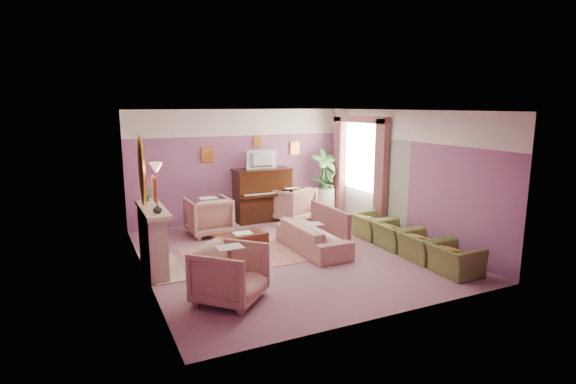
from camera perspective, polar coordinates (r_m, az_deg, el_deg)
name	(u,v)px	position (r m, az deg, el deg)	size (l,w,h in m)	color
floor	(290,254)	(8.99, 0.26, -7.83)	(5.50, 6.00, 0.01)	#8F616D
ceiling	(290,110)	(8.51, 0.27, 10.31)	(5.50, 6.00, 0.01)	white
wall_back	(239,166)	(11.39, -6.26, 3.35)	(5.50, 0.02, 2.80)	#7F5381
wall_front	(387,220)	(6.13, 12.45, -3.44)	(5.50, 0.02, 2.80)	#7F5381
wall_left	(142,196)	(7.88, -18.10, -0.54)	(0.02, 6.00, 2.80)	#7F5381
wall_right	(404,175)	(10.12, 14.48, 2.11)	(0.02, 6.00, 2.80)	#7F5381
picture_rail_band	(238,123)	(11.29, -6.36, 8.76)	(5.50, 0.01, 0.65)	white
stripe_panel	(368,181)	(11.18, 10.10, 1.42)	(0.01, 3.00, 2.15)	#A0A494
fireplace_surround	(152,241)	(8.29, -16.83, -5.96)	(0.30, 1.40, 1.10)	#BFAA8E
fireplace_inset	(159,248)	(8.35, -16.09, -6.88)	(0.18, 0.72, 0.68)	black
fire_ember	(162,258)	(8.41, -15.76, -8.02)	(0.06, 0.54, 0.10)	#FF470F
mantel_shelf	(152,209)	(8.15, -16.84, -2.10)	(0.40, 1.55, 0.07)	#BFAA8E
hearth	(166,268)	(8.49, -15.28, -9.31)	(0.55, 1.50, 0.02)	#BFAA8E
mirror_frame	(142,171)	(8.01, -18.10, 2.55)	(0.04, 0.72, 1.20)	orange
mirror_glass	(143,171)	(8.02, -17.93, 2.57)	(0.01, 0.60, 1.06)	silver
sconce_shade	(156,168)	(6.97, -16.42, 2.95)	(0.20, 0.20, 0.16)	#FCAD7C
piano	(262,195)	(11.39, -3.27, -0.43)	(1.40, 0.60, 1.30)	black
piano_keyshelf	(268,195)	(11.06, -2.60, -0.39)	(1.30, 0.12, 0.06)	black
piano_keys	(268,193)	(11.05, -2.60, -0.19)	(1.20, 0.08, 0.02)	white
piano_top	(262,170)	(11.28, -3.31, 2.86)	(1.45, 0.65, 0.04)	black
television	(263,158)	(11.19, -3.23, 4.30)	(0.80, 0.12, 0.48)	black
print_back_left	(208,155)	(11.08, -10.15, 4.70)	(0.30, 0.03, 0.38)	orange
print_back_right	(295,148)	(11.90, 0.87, 5.59)	(0.26, 0.03, 0.34)	orange
print_back_mid	(258,141)	(11.46, -3.88, 6.46)	(0.22, 0.03, 0.26)	orange
print_left_wall	(155,189)	(6.65, -16.59, 0.31)	(0.03, 0.28, 0.36)	orange
window_blind	(362,154)	(11.27, 9.33, 4.73)	(0.03, 1.40, 1.80)	beige
curtain_left	(381,176)	(10.54, 11.73, 2.03)	(0.16, 0.34, 2.60)	brown
curtain_right	(339,166)	(12.04, 6.48, 3.28)	(0.16, 0.34, 2.60)	brown
pelmet	(360,119)	(11.17, 9.12, 9.11)	(0.16, 2.20, 0.16)	brown
mantel_plant	(148,194)	(8.65, -17.39, -0.24)	(0.16, 0.16, 0.28)	#407C3D
mantel_vase	(157,209)	(7.65, -16.25, -2.07)	(0.16, 0.16, 0.16)	white
area_rug	(250,254)	(8.99, -4.83, -7.83)	(2.50, 1.80, 0.01)	#B46F66
coffee_table	(241,245)	(8.85, -6.04, -6.68)	(1.00, 0.50, 0.45)	#492012
table_paper	(243,233)	(8.79, -5.77, -5.21)	(0.35, 0.28, 0.01)	white
sofa	(313,232)	(9.08, 3.13, -5.08)	(0.64, 1.93, 0.78)	tan
sofa_throw	(330,220)	(9.22, 5.34, -3.51)	(0.10, 1.46, 0.54)	brown
floral_armchair_left	(209,214)	(10.31, -10.05, -2.77)	(0.91, 0.91, 0.95)	tan
floral_armchair_right	(292,202)	(11.39, 0.46, -1.30)	(0.91, 0.91, 0.95)	tan
floral_armchair_front	(230,271)	(6.82, -7.35, -9.93)	(0.91, 0.91, 0.95)	tan
olive_chair_a	(455,255)	(8.35, 20.48, -7.50)	(0.57, 0.81, 0.70)	olive
olive_chair_b	(422,242)	(8.91, 16.71, -6.11)	(0.57, 0.81, 0.70)	olive
olive_chair_c	(395,231)	(9.51, 13.41, -4.87)	(0.57, 0.81, 0.70)	olive
olive_chair_d	(371,222)	(10.13, 10.53, -3.77)	(0.57, 0.81, 0.70)	olive
side_table	(325,202)	(12.09, 4.69, -1.23)	(0.52, 0.52, 0.70)	silver
side_plant_big	(325,183)	(11.99, 4.73, 1.20)	(0.30, 0.30, 0.34)	#407C3D
side_plant_small	(331,184)	(11.97, 5.46, 1.03)	(0.16, 0.16, 0.28)	#407C3D
palm_pot	(324,208)	(12.09, 4.63, -2.10)	(0.34, 0.34, 0.34)	brown
palm_plant	(325,176)	(11.93, 4.70, 2.07)	(0.76, 0.76, 1.44)	#407C3D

